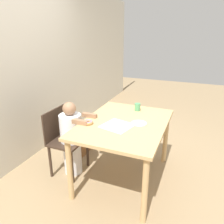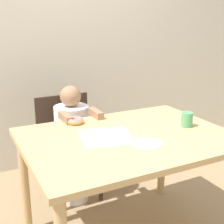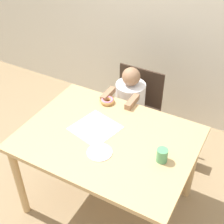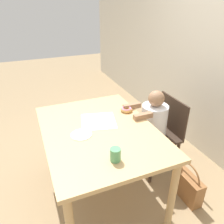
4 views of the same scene
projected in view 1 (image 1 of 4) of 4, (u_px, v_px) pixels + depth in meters
name	position (u px, v px, depth m)	size (l,w,h in m)	color
ground_plane	(123.00, 177.00, 2.82)	(12.00, 12.00, 0.00)	#997F5B
wall_back	(21.00, 73.00, 2.91)	(8.00, 0.05, 2.50)	silver
dining_table	(124.00, 130.00, 2.58)	(1.27, 0.95, 0.78)	tan
chair	(64.00, 139.00, 2.81)	(0.46, 0.39, 0.86)	#38281E
child_figure	(72.00, 139.00, 2.77)	(0.28, 0.44, 0.98)	white
donut	(88.00, 122.00, 2.49)	(0.12, 0.12, 0.04)	tan
napkin	(117.00, 126.00, 2.45)	(0.38, 0.38, 0.00)	white
handbag	(84.00, 143.00, 3.37)	(0.34, 0.12, 0.41)	brown
cup	(137.00, 107.00, 2.89)	(0.08, 0.08, 0.10)	#519E66
plate	(139.00, 123.00, 2.51)	(0.18, 0.18, 0.01)	white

